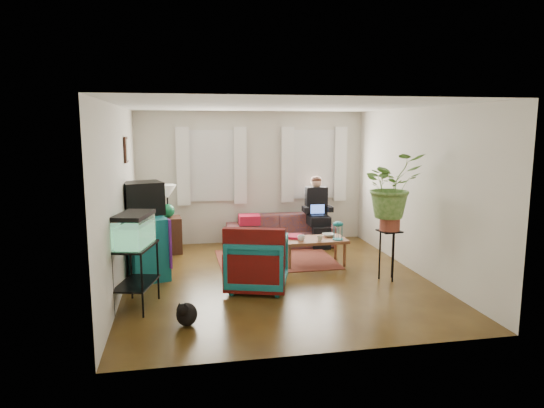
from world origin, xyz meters
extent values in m
cube|color=#4F2B14|center=(0.00, 0.00, 0.00)|extent=(4.50, 5.00, 0.01)
cube|color=white|center=(0.00, 0.00, 2.60)|extent=(4.50, 5.00, 0.01)
cube|color=silver|center=(0.00, 2.50, 1.30)|extent=(4.50, 0.01, 2.60)
cube|color=silver|center=(0.00, -2.50, 1.30)|extent=(4.50, 0.01, 2.60)
cube|color=silver|center=(-2.25, 0.00, 1.30)|extent=(0.01, 5.00, 2.60)
cube|color=silver|center=(2.25, 0.00, 1.30)|extent=(0.01, 5.00, 2.60)
cube|color=white|center=(-0.80, 2.48, 1.55)|extent=(1.08, 0.04, 1.38)
cube|color=white|center=(1.25, 2.48, 1.55)|extent=(1.08, 0.04, 1.38)
cube|color=white|center=(-0.80, 2.40, 1.55)|extent=(1.36, 0.06, 1.50)
cube|color=white|center=(1.25, 2.40, 1.55)|extent=(1.36, 0.06, 1.50)
cube|color=#3D2616|center=(-2.21, 0.85, 1.95)|extent=(0.04, 0.32, 0.40)
cube|color=brown|center=(0.19, 1.06, 0.01)|extent=(2.01, 1.62, 0.01)
imported|color=brown|center=(0.47, 2.05, 0.40)|extent=(2.09, 0.91, 0.81)
cube|color=#412318|center=(-1.65, 1.91, 0.33)|extent=(0.49, 0.49, 0.66)
cube|color=#135A74|center=(-1.99, 0.61, 0.48)|extent=(0.82, 1.17, 0.95)
cube|color=black|center=(-2.00, 0.72, 1.20)|extent=(0.71, 0.68, 0.51)
cube|color=black|center=(-2.00, -0.82, 0.41)|extent=(0.58, 0.81, 0.82)
cube|color=#7FD899|center=(-2.00, -0.82, 1.03)|extent=(0.52, 0.74, 0.43)
ellipsoid|color=black|center=(-1.38, -1.51, 0.16)|extent=(0.35, 0.44, 0.33)
imported|color=#115C66|center=(-0.36, -0.37, 0.42)|extent=(1.01, 0.98, 0.84)
cube|color=#9E0A0A|center=(-0.46, -0.68, 0.60)|extent=(0.87, 0.44, 0.70)
cube|color=brown|center=(0.76, 0.66, 0.22)|extent=(1.09, 0.61, 0.45)
imported|color=white|center=(0.52, 0.56, 0.49)|extent=(0.12, 0.12, 0.10)
imported|color=beige|center=(0.82, 0.49, 0.49)|extent=(0.10, 0.10, 0.09)
imported|color=white|center=(1.06, 0.77, 0.47)|extent=(0.22, 0.22, 0.05)
cylinder|color=#B21414|center=(0.47, 0.80, 0.46)|extent=(0.34, 0.34, 0.04)
cube|color=black|center=(1.66, -0.34, 0.38)|extent=(0.37, 0.37, 0.77)
imported|color=#599947|center=(1.66, -0.34, 1.30)|extent=(0.97, 0.87, 0.97)
camera|label=1|loc=(-1.41, -7.00, 2.31)|focal=32.00mm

